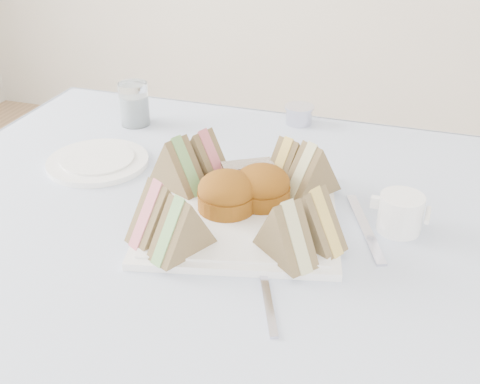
% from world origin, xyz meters
% --- Properties ---
extents(tablecloth, '(1.02, 1.02, 0.01)m').
position_xyz_m(tablecloth, '(0.00, 0.00, 0.74)').
color(tablecloth, '#C1D8FB').
rests_on(tablecloth, table).
extents(serving_plate, '(0.38, 0.38, 0.01)m').
position_xyz_m(serving_plate, '(0.10, 0.04, 0.75)').
color(serving_plate, white).
rests_on(serving_plate, tablecloth).
extents(sandwich_fl_a, '(0.09, 0.12, 0.09)m').
position_xyz_m(sandwich_fl_a, '(0.00, -0.06, 0.80)').
color(sandwich_fl_a, olive).
rests_on(sandwich_fl_a, serving_plate).
extents(sandwich_fl_b, '(0.09, 0.11, 0.09)m').
position_xyz_m(sandwich_fl_b, '(0.05, -0.09, 0.80)').
color(sandwich_fl_b, olive).
rests_on(sandwich_fl_b, serving_plate).
extents(sandwich_fr_a, '(0.11, 0.09, 0.09)m').
position_xyz_m(sandwich_fr_a, '(0.23, -0.01, 0.80)').
color(sandwich_fr_a, olive).
rests_on(sandwich_fr_a, serving_plate).
extents(sandwich_fr_b, '(0.11, 0.10, 0.09)m').
position_xyz_m(sandwich_fr_b, '(0.20, -0.06, 0.80)').
color(sandwich_fr_b, olive).
rests_on(sandwich_fr_b, serving_plate).
extents(sandwich_bl_a, '(0.12, 0.09, 0.10)m').
position_xyz_m(sandwich_bl_a, '(-0.03, 0.09, 0.81)').
color(sandwich_bl_a, olive).
rests_on(sandwich_bl_a, serving_plate).
extents(sandwich_bl_b, '(0.12, 0.09, 0.09)m').
position_xyz_m(sandwich_bl_b, '(-0.00, 0.13, 0.80)').
color(sandwich_bl_b, olive).
rests_on(sandwich_bl_b, serving_plate).
extents(sandwich_br_a, '(0.10, 0.11, 0.09)m').
position_xyz_m(sandwich_br_a, '(0.19, 0.14, 0.80)').
color(sandwich_br_a, olive).
rests_on(sandwich_br_a, serving_plate).
extents(sandwich_br_b, '(0.08, 0.10, 0.08)m').
position_xyz_m(sandwich_br_b, '(0.14, 0.17, 0.80)').
color(sandwich_br_b, olive).
rests_on(sandwich_br_b, serving_plate).
extents(scone_left, '(0.12, 0.12, 0.06)m').
position_xyz_m(scone_left, '(0.07, 0.04, 0.79)').
color(scone_left, brown).
rests_on(scone_left, serving_plate).
extents(scone_right, '(0.13, 0.13, 0.06)m').
position_xyz_m(scone_right, '(0.12, 0.08, 0.79)').
color(scone_right, brown).
rests_on(scone_right, serving_plate).
extents(pastry_slice, '(0.09, 0.08, 0.04)m').
position_xyz_m(pastry_slice, '(0.08, 0.13, 0.78)').
color(pastry_slice, beige).
rests_on(pastry_slice, serving_plate).
extents(side_plate, '(0.21, 0.21, 0.01)m').
position_xyz_m(side_plate, '(-0.22, 0.14, 0.75)').
color(side_plate, white).
rests_on(side_plate, tablecloth).
extents(water_glass, '(0.08, 0.08, 0.09)m').
position_xyz_m(water_glass, '(-0.25, 0.35, 0.79)').
color(water_glass, white).
rests_on(water_glass, tablecloth).
extents(tea_strainer, '(0.08, 0.08, 0.04)m').
position_xyz_m(tea_strainer, '(0.10, 0.46, 0.76)').
color(tea_strainer, silver).
rests_on(tea_strainer, tablecloth).
extents(knife, '(0.09, 0.19, 0.00)m').
position_xyz_m(knife, '(0.30, 0.07, 0.75)').
color(knife, silver).
rests_on(knife, tablecloth).
extents(fork, '(0.08, 0.19, 0.00)m').
position_xyz_m(fork, '(0.19, -0.13, 0.75)').
color(fork, silver).
rests_on(fork, tablecloth).
extents(creamer_jug, '(0.07, 0.07, 0.06)m').
position_xyz_m(creamer_jug, '(0.35, 0.09, 0.78)').
color(creamer_jug, white).
rests_on(creamer_jug, tablecloth).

